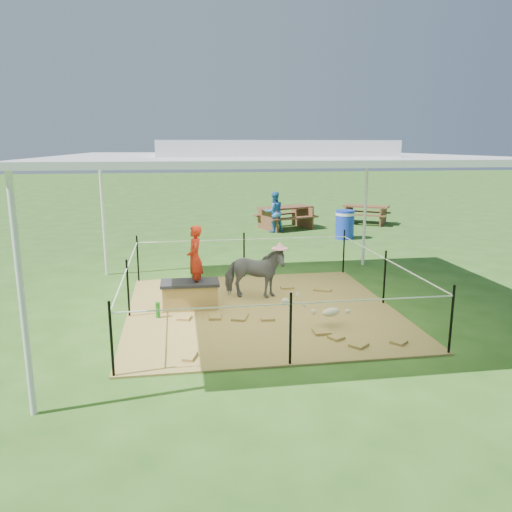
{
  "coord_description": "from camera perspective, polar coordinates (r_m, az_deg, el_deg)",
  "views": [
    {
      "loc": [
        -1.4,
        -8.2,
        2.84
      ],
      "look_at": [
        0.0,
        0.6,
        0.85
      ],
      "focal_mm": 35.0,
      "sensor_mm": 36.0,
      "label": 1
    }
  ],
  "objects": [
    {
      "name": "picnic_table_near",
      "position": [
        17.29,
        3.38,
        4.39
      ],
      "size": [
        2.17,
        1.87,
        0.76
      ],
      "primitive_type": "cube",
      "rotation": [
        0.0,
        0.0,
        0.35
      ],
      "color": "brown",
      "rests_on": "ground"
    },
    {
      "name": "canopy_tent",
      "position": [
        8.32,
        0.66,
        11.57
      ],
      "size": [
        6.3,
        6.3,
        2.9
      ],
      "color": "silver",
      "rests_on": "ground"
    },
    {
      "name": "straw_bale",
      "position": [
        8.88,
        -7.53,
        -4.54
      ],
      "size": [
        0.96,
        0.49,
        0.42
      ],
      "primitive_type": "cube",
      "rotation": [
        0.0,
        0.0,
        -0.01
      ],
      "color": "olive",
      "rests_on": "hay_patch"
    },
    {
      "name": "foal",
      "position": [
        8.01,
        8.57,
        -6.17
      ],
      "size": [
        1.03,
        0.83,
        0.5
      ],
      "primitive_type": null,
      "rotation": [
        0.0,
        0.0,
        0.42
      ],
      "color": "beige",
      "rests_on": "hay_patch"
    },
    {
      "name": "trash_barrel",
      "position": [
        15.62,
        10.11,
        3.56
      ],
      "size": [
        0.75,
        0.75,
        0.88
      ],
      "primitive_type": "cylinder",
      "rotation": [
        0.0,
        0.0,
        -0.43
      ],
      "color": "#1938C2",
      "rests_on": "ground"
    },
    {
      "name": "woman",
      "position": [
        8.68,
        -7.01,
        0.41
      ],
      "size": [
        0.28,
        0.42,
        1.14
      ],
      "primitive_type": "imported",
      "rotation": [
        0.0,
        0.0,
        -1.58
      ],
      "color": "red",
      "rests_on": "straw_bale"
    },
    {
      "name": "distant_person",
      "position": [
        16.54,
        2.08,
        5.05
      ],
      "size": [
        0.72,
        0.6,
        1.34
      ],
      "primitive_type": "imported",
      "rotation": [
        0.0,
        0.0,
        3.3
      ],
      "color": "#3679CB",
      "rests_on": "ground"
    },
    {
      "name": "rope_fence",
      "position": [
        8.6,
        0.63,
        -2.2
      ],
      "size": [
        4.54,
        4.54,
        1.0
      ],
      "color": "black",
      "rests_on": "ground"
    },
    {
      "name": "pink_hat",
      "position": [
        9.15,
        -0.2,
        1.38
      ],
      "size": [
        0.3,
        0.3,
        0.14
      ],
      "primitive_type": "cylinder",
      "color": "pink",
      "rests_on": "pony"
    },
    {
      "name": "green_bottle",
      "position": [
        8.48,
        -11.16,
        -6.07
      ],
      "size": [
        0.07,
        0.07,
        0.26
      ],
      "primitive_type": "cylinder",
      "rotation": [
        0.0,
        0.0,
        -0.01
      ],
      "color": "#1C801E",
      "rests_on": "hay_patch"
    },
    {
      "name": "picnic_table_far",
      "position": [
        18.79,
        12.44,
        4.64
      ],
      "size": [
        2.0,
        1.87,
        0.67
      ],
      "primitive_type": "cube",
      "rotation": [
        0.0,
        0.0,
        -0.58
      ],
      "color": "brown",
      "rests_on": "ground"
    },
    {
      "name": "ground",
      "position": [
        8.79,
        0.62,
        -6.26
      ],
      "size": [
        90.0,
        90.0,
        0.0
      ],
      "primitive_type": "plane",
      "color": "#2D5919",
      "rests_on": "ground"
    },
    {
      "name": "hay_patch",
      "position": [
        8.78,
        0.62,
        -6.17
      ],
      "size": [
        4.6,
        4.6,
        0.03
      ],
      "primitive_type": "cube",
      "color": "brown",
      "rests_on": "ground"
    },
    {
      "name": "pony",
      "position": [
        9.27,
        -0.2,
        -1.96
      ],
      "size": [
        1.23,
        0.77,
        0.96
      ],
      "primitive_type": "imported",
      "rotation": [
        0.0,
        0.0,
        1.34
      ],
      "color": "#525358",
      "rests_on": "hay_patch"
    },
    {
      "name": "dark_cloth",
      "position": [
        8.81,
        -7.57,
        -3.07
      ],
      "size": [
        1.02,
        0.54,
        0.05
      ],
      "primitive_type": "cube",
      "rotation": [
        0.0,
        0.0,
        -0.01
      ],
      "color": "black",
      "rests_on": "straw_bale"
    }
  ]
}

